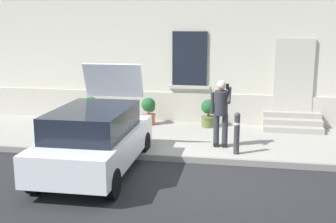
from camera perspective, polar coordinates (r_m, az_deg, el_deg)
ground_plane at (r=9.73m, az=2.43°, el=-8.42°), size 80.00×80.00×0.00m
sidewalk at (r=12.35m, az=4.29°, el=-3.67°), size 24.00×3.60×0.15m
curb_edge at (r=10.58m, az=3.16°, el=-6.31°), size 24.00×0.12×0.15m
building_facade at (r=14.39m, az=5.68°, el=13.19°), size 24.00×1.52×7.50m
entrance_stoop at (r=13.67m, az=15.98°, el=-1.45°), size 1.73×0.96×0.48m
hatchback_car_white at (r=9.84m, az=-9.52°, el=-3.46°), size 1.85×4.09×2.34m
bollard_near_person at (r=10.72m, az=9.02°, el=-2.64°), size 0.15×0.15×1.04m
bollard_far_left at (r=11.56m, az=-11.63°, el=-1.69°), size 0.15×0.15×1.04m
person_on_phone at (r=11.17m, az=6.97°, el=0.30°), size 0.51×0.47×1.75m
planter_charcoal at (r=14.12m, az=-10.08°, el=0.35°), size 0.44×0.44×0.86m
planter_terracotta at (r=13.66m, az=-2.55°, el=0.14°), size 0.44×0.44×0.86m
planter_olive at (r=13.39m, az=5.34°, el=-0.14°), size 0.44×0.44×0.86m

